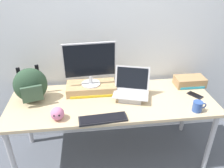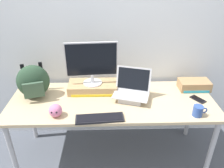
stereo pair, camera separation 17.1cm
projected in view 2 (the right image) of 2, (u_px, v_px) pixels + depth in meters
ground_plane at (112, 153)px, 2.57m from camera, size 20.00×20.00×0.00m
back_wall at (111, 31)px, 2.36m from camera, size 7.00×0.10×2.60m
desk at (112, 105)px, 2.25m from camera, size 2.03×0.74×0.74m
toner_box_yellow at (93, 87)px, 2.35m from camera, size 0.51×0.25×0.09m
desktop_monitor at (92, 62)px, 2.21m from camera, size 0.52×0.20×0.44m
open_laptop at (131, 93)px, 2.21m from camera, size 0.40×0.33×0.30m
external_keyboard at (100, 118)px, 1.94m from camera, size 0.43×0.16×0.02m
messenger_backpack at (33, 82)px, 2.20m from camera, size 0.36×0.30×0.34m
coffee_mug at (198, 111)px, 1.97m from camera, size 0.13×0.09×0.10m
cell_phone at (198, 99)px, 2.22m from camera, size 0.14×0.17×0.01m
plush_toy at (55, 110)px, 1.96m from camera, size 0.12×0.12×0.12m
toner_box_cyan at (194, 85)px, 2.38m from camera, size 0.32×0.18×0.10m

